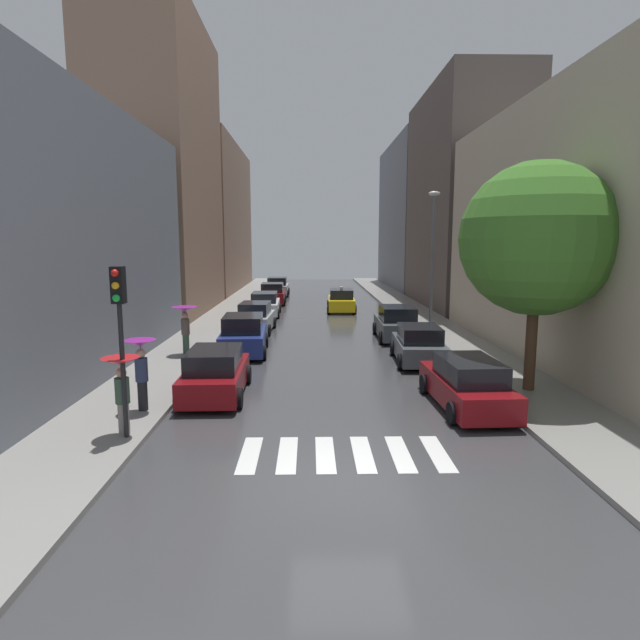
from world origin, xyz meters
TOP-DOWN VIEW (x-y plane):
  - ground_plane at (0.00, 24.00)m, footprint 28.00×72.00m
  - sidewalk_left at (-6.50, 24.00)m, footprint 3.00×72.00m
  - sidewalk_right at (6.50, 24.00)m, footprint 3.00×72.00m
  - crosswalk_stripes at (0.00, 1.56)m, footprint 4.95×2.20m
  - building_left_near at (-11.00, 8.69)m, footprint 6.00×20.55m
  - building_left_mid at (-11.00, 26.93)m, footprint 6.00×13.75m
  - building_left_far at (-11.00, 44.90)m, footprint 6.00×20.69m
  - building_right_near at (11.00, 11.64)m, footprint 6.00×21.08m
  - building_right_mid at (11.00, 30.48)m, footprint 6.00×14.68m
  - building_right_far at (11.00, 47.61)m, footprint 6.00×18.76m
  - parked_car_left_nearest at (-3.91, 6.43)m, footprint 2.11×4.39m
  - parked_car_left_second at (-3.81, 13.00)m, footprint 2.29×4.40m
  - parked_car_left_third at (-3.85, 18.71)m, footprint 2.13×4.08m
  - parked_car_left_fourth at (-3.89, 25.40)m, footprint 2.18×4.61m
  - parked_car_left_fifth at (-3.82, 31.97)m, footprint 2.20×4.19m
  - parked_car_left_sixth at (-3.82, 38.55)m, footprint 2.15×4.04m
  - parked_car_right_nearest at (3.98, 5.04)m, footprint 2.12×4.65m
  - parked_car_right_second at (3.76, 11.09)m, footprint 2.18×4.11m
  - parked_car_right_third at (3.72, 16.45)m, footprint 2.17×4.30m
  - taxi_midroad at (1.49, 27.50)m, footprint 2.19×4.49m
  - pedestrian_foreground at (-5.70, 4.55)m, footprint 0.91×0.91m
  - pedestrian_near_tree at (-5.57, 2.59)m, footprint 0.95×0.95m
  - pedestrian_by_kerb at (-6.23, 12.25)m, footprint 1.13×1.13m
  - street_tree_right at (6.50, 6.48)m, footprint 4.93×4.93m
  - traffic_light_left_corner at (-5.45, 2.39)m, footprint 0.30×0.42m
  - lamp_post_right at (5.55, 16.79)m, footprint 0.60×0.28m

SIDE VIEW (x-z plane):
  - ground_plane at x=0.00m, z-range -0.04..0.00m
  - crosswalk_stripes at x=0.00m, z-range 0.00..0.01m
  - sidewalk_left at x=-6.50m, z-range 0.00..0.15m
  - sidewalk_right at x=6.50m, z-range 0.00..0.15m
  - parked_car_right_nearest at x=3.98m, z-range -0.04..1.52m
  - parked_car_right_second at x=3.76m, z-range -0.05..1.53m
  - parked_car_left_nearest at x=-3.91m, z-range -0.05..1.55m
  - parked_car_left_fourth at x=-3.89m, z-range -0.05..1.56m
  - taxi_midroad at x=1.49m, z-range -0.14..1.67m
  - parked_car_left_third at x=-3.85m, z-range -0.06..1.63m
  - parked_car_left_fifth at x=-3.82m, z-range -0.06..1.67m
  - parked_car_right_third at x=3.72m, z-range -0.06..1.67m
  - parked_car_left_sixth at x=-3.82m, z-range -0.06..1.68m
  - parked_car_left_second at x=-3.81m, z-range -0.06..1.72m
  - pedestrian_near_tree at x=-5.57m, z-range 0.58..2.59m
  - pedestrian_foreground at x=-5.70m, z-range 0.57..2.66m
  - pedestrian_by_kerb at x=-6.23m, z-range 0.68..2.77m
  - traffic_light_left_corner at x=-5.45m, z-range 1.14..5.44m
  - lamp_post_right at x=5.55m, z-range 0.69..8.12m
  - building_left_near at x=-11.00m, z-range 0.00..10.07m
  - street_tree_right at x=6.50m, z-range 1.39..8.84m
  - building_right_near at x=11.00m, z-range 0.00..10.93m
  - building_left_far at x=-11.00m, z-range 0.00..14.67m
  - building_right_far at x=11.00m, z-range 0.00..15.47m
  - building_right_mid at x=11.00m, z-range 0.00..16.26m
  - building_left_mid at x=-11.00m, z-range 0.00..19.73m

